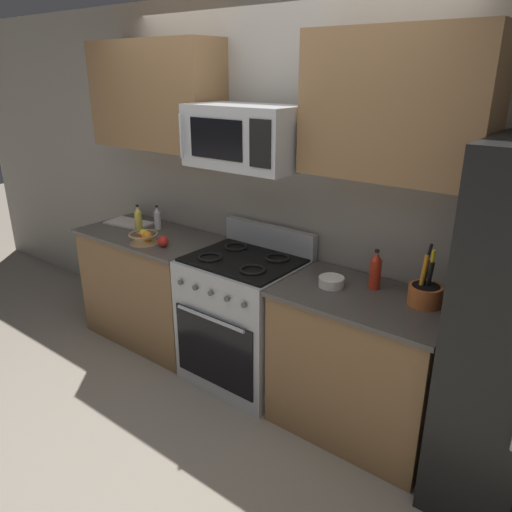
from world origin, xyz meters
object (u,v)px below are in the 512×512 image
object	(u,v)px
fruit_basket	(144,237)
apple_loose	(163,241)
microwave	(246,137)
bottle_oil	(138,220)
bottle_hot_sauce	(375,271)
bottle_vinegar	(157,218)
utensil_crock	(425,293)
prep_bowl	(331,281)
cutting_board	(129,223)
range_oven	(244,318)

from	to	relation	value
fruit_basket	apple_loose	bearing A→B (deg)	11.21
microwave	bottle_oil	world-z (taller)	microwave
apple_loose	bottle_hot_sauce	xyz separation A→B (m)	(1.53, 0.27, 0.07)
bottle_vinegar	fruit_basket	bearing A→B (deg)	-57.77
bottle_hot_sauce	utensil_crock	bearing A→B (deg)	-5.51
utensil_crock	microwave	bearing A→B (deg)	-176.72
fruit_basket	prep_bowl	distance (m)	1.50
bottle_vinegar	prep_bowl	world-z (taller)	bottle_vinegar
prep_bowl	bottle_vinegar	bearing A→B (deg)	175.66
cutting_board	range_oven	bearing A→B (deg)	-2.98
fruit_basket	prep_bowl	xyz separation A→B (m)	(1.49, 0.17, -0.02)
range_oven	prep_bowl	xyz separation A→B (m)	(0.67, -0.00, 0.47)
range_oven	bottle_vinegar	bearing A→B (deg)	172.93
apple_loose	cutting_board	world-z (taller)	apple_loose
range_oven	bottle_hot_sauce	bearing A→B (deg)	8.10
microwave	bottle_hot_sauce	bearing A→B (deg)	6.33
utensil_crock	bottle_vinegar	size ratio (longest dim) A/B	1.74
bottle_oil	utensil_crock	bearing A→B (deg)	3.47
microwave	cutting_board	size ratio (longest dim) A/B	1.94
fruit_basket	apple_loose	size ratio (longest dim) A/B	2.70
range_oven	prep_bowl	bearing A→B (deg)	-0.25
microwave	bottle_hot_sauce	xyz separation A→B (m)	(0.89, 0.10, -0.71)
apple_loose	bottle_vinegar	world-z (taller)	bottle_vinegar
cutting_board	prep_bowl	xyz separation A→B (m)	(1.97, -0.07, 0.02)
bottle_oil	prep_bowl	world-z (taller)	bottle_oil
utensil_crock	bottle_hot_sauce	size ratio (longest dim) A/B	1.41
range_oven	cutting_board	bearing A→B (deg)	177.02
fruit_basket	bottle_oil	size ratio (longest dim) A/B	0.96
fruit_basket	bottle_hot_sauce	world-z (taller)	bottle_hot_sauce
fruit_basket	bottle_vinegar	size ratio (longest dim) A/B	1.13
microwave	bottle_oil	size ratio (longest dim) A/B	3.26
apple_loose	bottle_oil	xyz separation A→B (m)	(-0.39, 0.10, 0.06)
prep_bowl	apple_loose	bearing A→B (deg)	-173.94
utensil_crock	prep_bowl	size ratio (longest dim) A/B	2.19
range_oven	microwave	distance (m)	1.25
microwave	fruit_basket	size ratio (longest dim) A/B	3.37
utensil_crock	cutting_board	xyz separation A→B (m)	(-2.49, -0.03, -0.06)
apple_loose	prep_bowl	world-z (taller)	apple_loose
microwave	apple_loose	world-z (taller)	microwave
microwave	apple_loose	size ratio (longest dim) A/B	9.11
range_oven	utensil_crock	world-z (taller)	utensil_crock
range_oven	bottle_hot_sauce	distance (m)	1.05
apple_loose	bottle_oil	bearing A→B (deg)	165.24
apple_loose	bottle_hot_sauce	world-z (taller)	bottle_hot_sauce
range_oven	bottle_oil	xyz separation A→B (m)	(-1.04, -0.04, 0.54)
apple_loose	bottle_vinegar	size ratio (longest dim) A/B	0.42
microwave	apple_loose	distance (m)	1.02
microwave	bottle_hot_sauce	distance (m)	1.14
utensil_crock	prep_bowl	bearing A→B (deg)	-169.24
range_oven	fruit_basket	bearing A→B (deg)	-167.75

